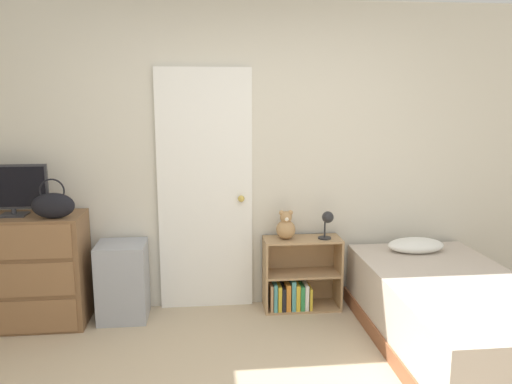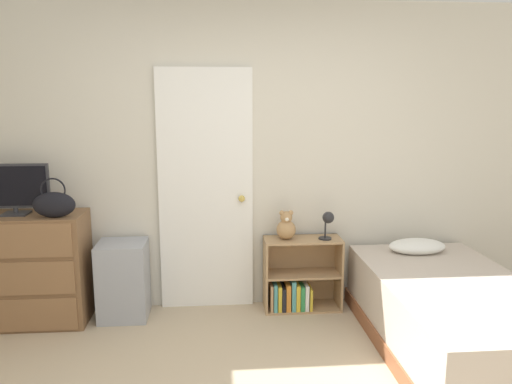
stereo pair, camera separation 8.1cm
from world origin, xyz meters
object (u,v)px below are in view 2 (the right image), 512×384
Objects in this scene: tv at (14,188)px; handbag at (54,204)px; desk_lamp at (328,220)px; bed at (453,316)px; bookshelf at (297,282)px; dresser at (26,269)px; teddy_bear at (286,227)px; storage_bin at (123,280)px.

handbag is (0.33, -0.12, -0.10)m from tv.
handbag reaches higher than desk_lamp.
bed is at bearing -46.39° from desk_lamp.
bookshelf is at bearing 6.23° from handbag.
dresser reaches higher than desk_lamp.
desk_lamp is (0.34, -0.04, 0.06)m from teddy_bear.
desk_lamp is (1.68, 0.01, 0.46)m from storage_bin.
handbag is at bearing -20.62° from tv.
tv is at bearing 159.38° from handbag.
bed is (2.87, -0.61, -0.73)m from handbag.
dresser is 0.65m from tv.
desk_lamp is at bearing 133.61° from bed.
handbag is (0.29, -0.12, 0.55)m from dresser.
teddy_bear reaches higher than storage_bin.
dresser is 2.98× the size of handbag.
teddy_bear is at bearing 173.44° from desk_lamp.
desk_lamp reaches higher than bed.
tv is at bearing 167.10° from bed.
dresser is 0.76m from storage_bin.
teddy_bear is (1.34, 0.04, 0.41)m from storage_bin.
desk_lamp is at bearing 1.02° from dresser.
storage_bin reaches higher than bed.
teddy_bear is at bearing 142.99° from bed.
handbag is 2.05m from bookshelf.
tv is 2.48m from desk_lamp.
bookshelf is 2.74× the size of desk_lamp.
dresser reaches higher than teddy_bear.
bookshelf is at bearing 2.11° from tv.
tv is 2.18× the size of teddy_bear.
tv is 2.38m from bookshelf.
teddy_bear reaches higher than bookshelf.
bed is (1.08, -0.81, -0.46)m from teddy_bear.
bed is (3.16, -0.73, -0.18)m from dresser.
bed is at bearing -37.01° from teddy_bear.
teddy_bear reaches higher than desk_lamp.
tv reaches higher than bed.
teddy_bear is 1.43m from bed.
storage_bin is (0.74, 0.04, -0.13)m from dresser.
bed is (3.20, -0.73, -0.84)m from tv.
handbag reaches higher than storage_bin.
storage_bin is 1.44m from bookshelf.
tv reaches higher than dresser.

